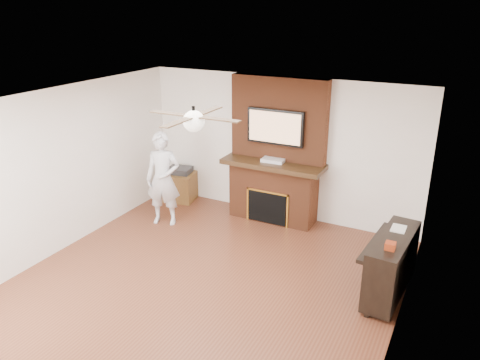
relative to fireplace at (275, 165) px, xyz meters
The scene contains 12 objects.
room_shell 2.56m from the fireplace, 90.00° to the right, with size 5.36×5.86×2.86m.
fireplace is the anchor object (origin of this frame).
tv 0.69m from the fireplace, 90.00° to the right, with size 1.00×0.08×0.60m.
ceiling_fan 2.88m from the fireplace, 90.00° to the right, with size 1.21×1.21×0.31m.
person 1.95m from the fireplace, 146.38° to the right, with size 0.60×0.40×1.63m, color silver.
side_table 2.08m from the fireplace, behind, with size 0.67×0.67×0.65m.
piano 2.80m from the fireplace, 33.61° to the right, with size 0.59×1.33×0.94m.
cable_box 0.15m from the fireplace, 91.56° to the right, with size 0.38×0.22×0.05m, color silver.
candle_orange 0.97m from the fireplace, 114.03° to the right, with size 0.06×0.06×0.11m, color #B84515.
candle_green 0.97m from the fireplace, 94.67° to the right, with size 0.07×0.07×0.08m, color #3F742E.
candle_cream 0.99m from the fireplace, 52.58° to the right, with size 0.08×0.08×0.10m, color #C2B99A.
candle_blue 0.99m from the fireplace, 55.31° to the right, with size 0.06×0.06×0.07m, color #2D6787.
Camera 1 is at (2.95, -4.57, 3.63)m, focal length 35.00 mm.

